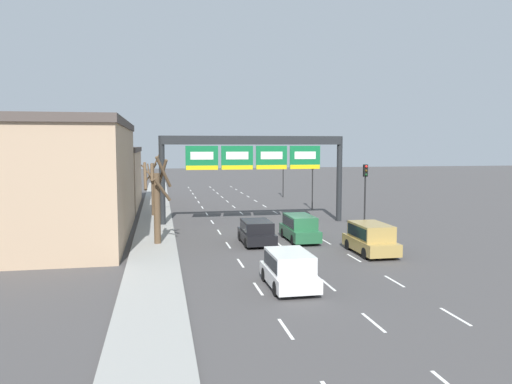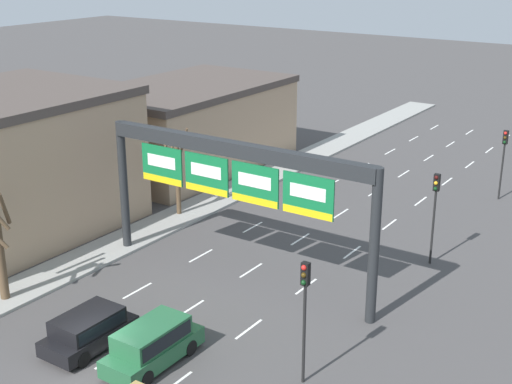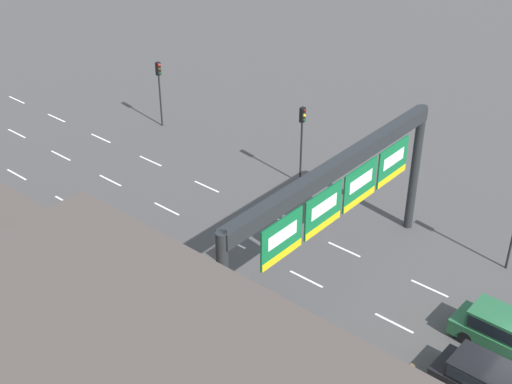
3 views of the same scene
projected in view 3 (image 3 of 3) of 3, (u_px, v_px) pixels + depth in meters
name	position (u px, v px, depth m)	size (l,w,h in m)	color
lane_dashes	(267.00, 259.00, 36.57)	(6.72, 67.00, 0.01)	white
sign_gantry	(337.00, 189.00, 31.43)	(15.26, 0.70, 7.20)	#232628
suv_green	(505.00, 331.00, 30.53)	(1.82, 4.43, 1.75)	#235B38
suv_black	(485.00, 379.00, 28.28)	(1.96, 4.01, 1.55)	black
traffic_light_mid_block	(159.00, 81.00, 48.48)	(0.30, 0.35, 4.68)	black
traffic_light_far_end	(302.00, 130.00, 41.51)	(0.30, 0.35, 4.96)	black
tree_bare_closest	(117.00, 277.00, 30.57)	(1.71, 1.71, 5.49)	brown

